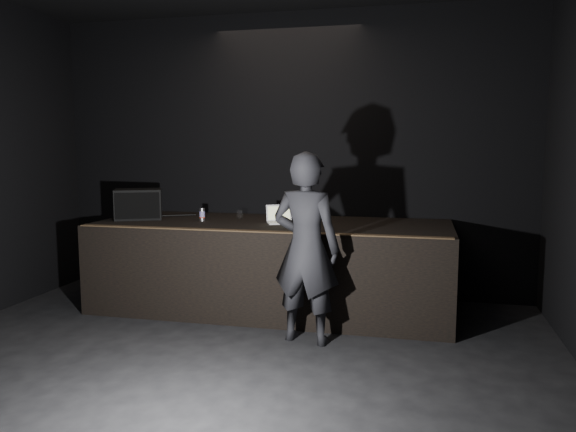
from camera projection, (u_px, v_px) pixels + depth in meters
The scene contains 11 objects.
ground at pixel (171, 417), 3.88m from camera, with size 7.00×7.00×0.00m, color black.
room_walls at pixel (163, 121), 3.63m from camera, with size 6.10×7.10×3.52m.
stage_riser at pixel (272, 265), 6.45m from camera, with size 4.00×1.50×1.00m, color black.
riser_lip at pixel (254, 231), 5.70m from camera, with size 3.92×0.10×0.01m, color brown.
stage_monitor at pixel (138, 204), 6.67m from camera, with size 0.64×0.57×0.36m.
cable at pixel (156, 216), 6.90m from camera, with size 0.02×0.02×0.98m, color black.
laptop at pixel (280, 218), 6.35m from camera, with size 0.37×0.35×0.20m.
beer_can at pixel (202, 215), 6.51m from camera, with size 0.06×0.06×0.15m.
plastic_cup at pixel (240, 214), 6.76m from camera, with size 0.08×0.08×0.10m, color white.
wii_remote at pixel (299, 230), 5.71m from camera, with size 0.03×0.15×0.03m, color silver.
person at pixel (306, 248), 5.29m from camera, with size 0.66×0.43×1.82m, color black.
Camera 1 is at (1.63, -3.39, 1.86)m, focal length 35.00 mm.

